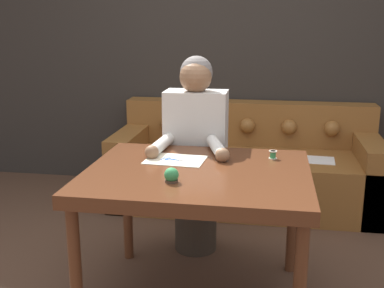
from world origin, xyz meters
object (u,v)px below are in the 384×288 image
object	(u,v)px
dining_table	(198,184)
couch	(245,168)
scissors	(175,160)
thread_spool	(273,155)
pin_cushion	(171,175)
person	(196,156)

from	to	relation	value
dining_table	couch	xyz separation A→B (m)	(0.17, 1.55, -0.38)
scissors	thread_spool	world-z (taller)	thread_spool
scissors	couch	bearing A→B (deg)	77.16
pin_cushion	couch	bearing A→B (deg)	81.53
couch	pin_cushion	size ratio (longest dim) A/B	30.16
person	thread_spool	size ratio (longest dim) A/B	28.75
thread_spool	pin_cushion	size ratio (longest dim) A/B	0.63
dining_table	scissors	xyz separation A→B (m)	(-0.15, 0.15, 0.08)
scissors	dining_table	bearing A→B (deg)	-44.73
thread_spool	pin_cushion	bearing A→B (deg)	-134.41
scissors	thread_spool	bearing A→B (deg)	13.47
dining_table	thread_spool	xyz separation A→B (m)	(0.38, 0.28, 0.10)
scissors	pin_cushion	size ratio (longest dim) A/B	3.38
couch	thread_spool	size ratio (longest dim) A/B	47.92
person	couch	bearing A→B (deg)	73.82
dining_table	couch	bearing A→B (deg)	83.79
couch	pin_cushion	distance (m)	1.85
thread_spool	scissors	bearing A→B (deg)	-166.53
person	pin_cushion	world-z (taller)	person
person	scissors	world-z (taller)	person
person	scissors	xyz separation A→B (m)	(-0.05, -0.46, 0.10)
dining_table	pin_cushion	world-z (taller)	pin_cushion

